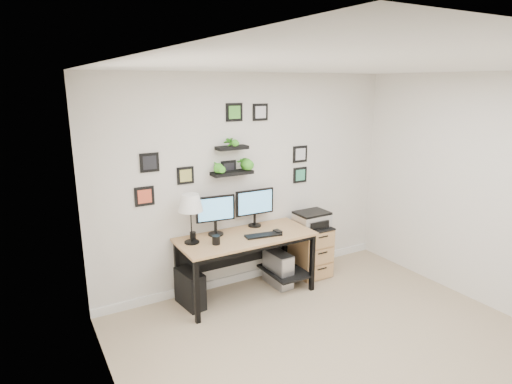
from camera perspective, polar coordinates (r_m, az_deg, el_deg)
room at (r=5.69m, az=-0.62°, el=-10.93°), size 4.00×4.00×4.00m
desk at (r=5.10m, az=-1.18°, el=-6.96°), size 1.60×0.70×0.75m
monitor_left at (r=4.96m, az=-5.43°, el=-2.73°), size 0.46×0.20×0.47m
monitor_right at (r=5.24m, az=-0.16°, el=-1.69°), size 0.51×0.17×0.47m
keyboard at (r=4.99m, az=0.98°, el=-5.78°), size 0.45×0.20×0.02m
mouse at (r=5.10m, az=2.89°, el=-5.30°), size 0.07×0.11×0.03m
table_lamp at (r=4.71m, az=-8.74°, el=-1.60°), size 0.27×0.27×0.56m
mug at (r=4.76m, az=-5.34°, el=-6.38°), size 0.09×0.09×0.10m
pen_cup at (r=4.94m, az=-8.41°, el=-5.77°), size 0.07×0.07×0.09m
pc_tower_black at (r=5.04m, az=-8.78°, el=-12.60°), size 0.24×0.44×0.42m
pc_tower_grey at (r=5.46m, az=2.98°, el=-10.16°), size 0.21×0.44×0.43m
file_cabinet at (r=5.75m, az=7.22°, el=-7.66°), size 0.43×0.53×0.67m
printer at (r=5.60m, az=7.47°, el=-3.59°), size 0.42×0.34×0.19m
wall_decor at (r=5.03m, az=-3.23°, el=4.70°), size 2.28×0.18×1.08m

